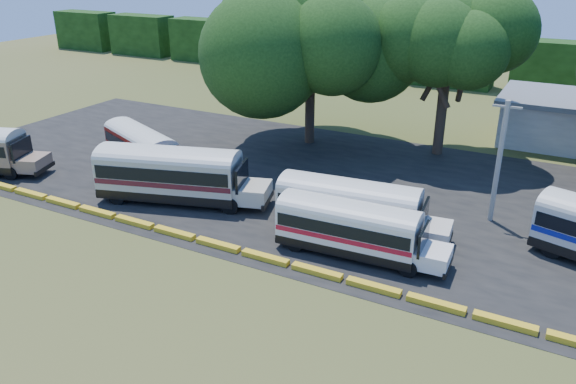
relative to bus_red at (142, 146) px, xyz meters
The scene contains 11 objects.
ground 15.90m from the bus_red, 32.52° to the right, with size 160.00×160.00×0.00m, color #354918.
asphalt_strip 14.85m from the bus_red, 13.76° to the left, with size 64.00×24.00×0.02m, color black.
curb 15.37m from the bus_red, 29.36° to the right, with size 53.70×0.45×0.30m.
treeline_backdrop 41.71m from the bus_red, 71.37° to the left, with size 130.00×4.00×6.00m.
bus_red is the anchor object (origin of this frame).
bus_cream_west 6.86m from the bus_red, 32.24° to the right, with size 11.42×5.82×3.65m.
bus_cream_east 17.79m from the bus_red, ahead, with size 9.99×3.41×3.22m.
bus_white_red 19.13m from the bus_red, 14.49° to the right, with size 9.27×2.75×3.01m.
tree_west 16.02m from the bus_red, 54.92° to the left, with size 12.50×12.50×13.94m.
tree_center 24.22m from the bus_red, 36.63° to the left, with size 8.80×8.80×12.53m.
utility_pole 24.68m from the bus_red, ahead, with size 1.60×0.30×7.38m.
Camera 1 is at (14.61, -21.16, 14.92)m, focal length 35.00 mm.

